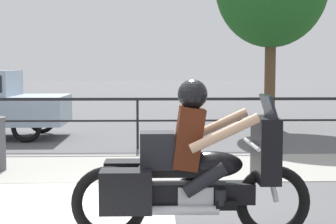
# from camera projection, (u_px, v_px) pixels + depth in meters

# --- Properties ---
(sidewalk_band) EXTENTS (44.00, 2.40, 0.01)m
(sidewalk_band) POSITION_uv_depth(u_px,v_px,m) (134.00, 167.00, 8.72)
(sidewalk_band) COLOR #99968E
(sidewalk_band) RESTS_ON ground
(fence_railing) EXTENTS (36.00, 0.05, 1.07)m
(fence_railing) POSITION_uv_depth(u_px,v_px,m) (137.00, 108.00, 10.66)
(fence_railing) COLOR black
(fence_railing) RESTS_ON ground
(motorcycle) EXTENTS (2.35, 0.76, 1.58)m
(motorcycle) POSITION_uv_depth(u_px,v_px,m) (189.00, 171.00, 5.00)
(motorcycle) COLOR black
(motorcycle) RESTS_ON ground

